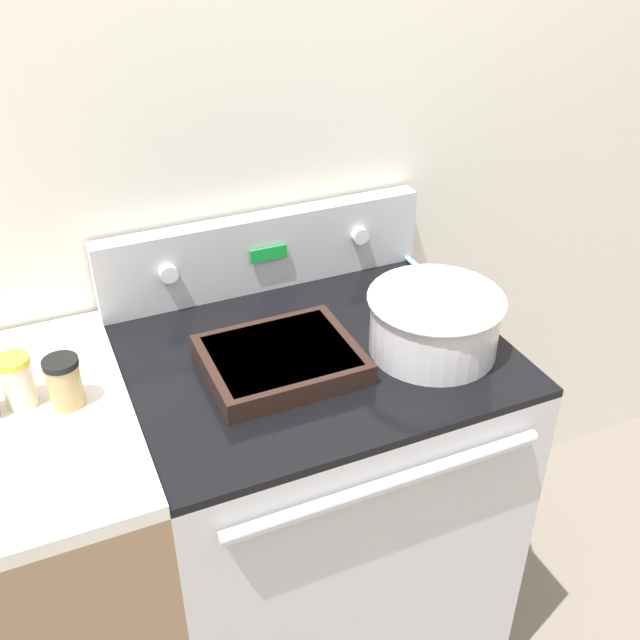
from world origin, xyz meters
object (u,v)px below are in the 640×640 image
object	(u,v)px
mixing_bowl	(435,319)
casserole_dish	(281,359)
spice_jar_yellow_cap	(18,381)
spice_jar_black_cap	(64,382)
ladle	(438,276)

from	to	relation	value
mixing_bowl	casserole_dish	xyz separation A→B (m)	(-0.32, 0.06, -0.05)
mixing_bowl	spice_jar_yellow_cap	bearing A→B (deg)	170.06
spice_jar_black_cap	ladle	bearing A→B (deg)	7.55
casserole_dish	spice_jar_yellow_cap	distance (m)	0.50
casserole_dish	spice_jar_yellow_cap	bearing A→B (deg)	170.72
mixing_bowl	casserole_dish	world-z (taller)	mixing_bowl
mixing_bowl	spice_jar_yellow_cap	world-z (taller)	mixing_bowl
ladle	spice_jar_black_cap	distance (m)	0.89
ladle	spice_jar_yellow_cap	size ratio (longest dim) A/B	2.49
spice_jar_yellow_cap	ladle	bearing A→B (deg)	4.84
casserole_dish	ladle	xyz separation A→B (m)	(0.47, 0.16, 0.00)
ladle	spice_jar_black_cap	world-z (taller)	spice_jar_black_cap
ladle	spice_jar_yellow_cap	world-z (taller)	spice_jar_yellow_cap
ladle	casserole_dish	bearing A→B (deg)	-160.99
ladle	spice_jar_black_cap	size ratio (longest dim) A/B	2.59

